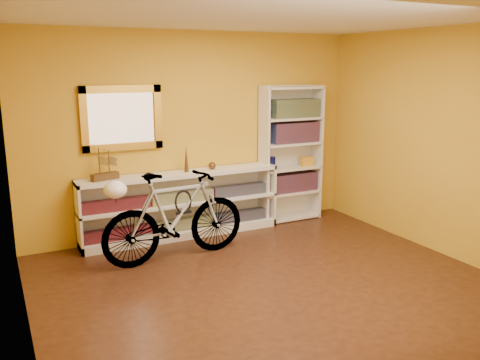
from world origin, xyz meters
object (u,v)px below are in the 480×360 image
bicycle (175,216)px  helmet (115,190)px  bookcase (291,154)px  console_unit (182,205)px

bicycle → helmet: (-0.66, -0.05, 0.39)m
bookcase → bicycle: 2.15m
bookcase → bicycle: bookcase is taller
bicycle → helmet: size_ratio=7.07×
bookcase → console_unit: bearing=-179.1°
console_unit → bicycle: bearing=-115.7°
bookcase → helmet: bookcase is taller
bookcase → helmet: size_ratio=7.71×
console_unit → bookcase: bookcase is taller
bookcase → bicycle: (-1.98, -0.73, -0.44)m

